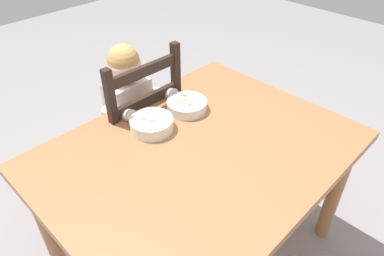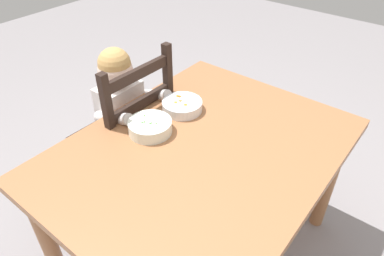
{
  "view_description": "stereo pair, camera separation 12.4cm",
  "coord_description": "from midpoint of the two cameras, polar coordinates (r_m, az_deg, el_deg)",
  "views": [
    {
      "loc": [
        -0.81,
        -0.75,
        1.64
      ],
      "look_at": [
        0.03,
        0.07,
        0.75
      ],
      "focal_mm": 32.98,
      "sensor_mm": 36.0,
      "label": 1
    },
    {
      "loc": [
        -0.89,
        -0.66,
        1.64
      ],
      "look_at": [
        0.03,
        0.07,
        0.75
      ],
      "focal_mm": 32.98,
      "sensor_mm": 36.0,
      "label": 2
    }
  ],
  "objects": [
    {
      "name": "ground_plane",
      "position": [
        1.98,
        2.88,
        -19.06
      ],
      "size": [
        8.0,
        8.0,
        0.0
      ],
      "primitive_type": "plane",
      "color": "gray"
    },
    {
      "name": "dining_table",
      "position": [
        1.51,
        3.58,
        -6.0
      ],
      "size": [
        1.26,
        0.97,
        0.7
      ],
      "color": "#A76C43",
      "rests_on": "ground"
    },
    {
      "name": "dining_chair",
      "position": [
        1.93,
        -7.46,
        -0.81
      ],
      "size": [
        0.43,
        0.43,
        0.97
      ],
      "color": "black",
      "rests_on": "ground"
    },
    {
      "name": "child_figure",
      "position": [
        1.83,
        -7.76,
        3.44
      ],
      "size": [
        0.32,
        0.31,
        0.97
      ],
      "color": "white",
      "rests_on": "ground"
    },
    {
      "name": "bowl_of_peas",
      "position": [
        1.53,
        -4.25,
        0.61
      ],
      "size": [
        0.19,
        0.19,
        0.06
      ],
      "color": "white",
      "rests_on": "dining_table"
    },
    {
      "name": "bowl_of_carrots",
      "position": [
        1.66,
        1.3,
        3.66
      ],
      "size": [
        0.19,
        0.19,
        0.05
      ],
      "color": "white",
      "rests_on": "dining_table"
    },
    {
      "name": "spoon",
      "position": [
        1.63,
        0.05,
        2.08
      ],
      "size": [
        0.11,
        0.11,
        0.01
      ],
      "color": "silver",
      "rests_on": "dining_table"
    }
  ]
}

